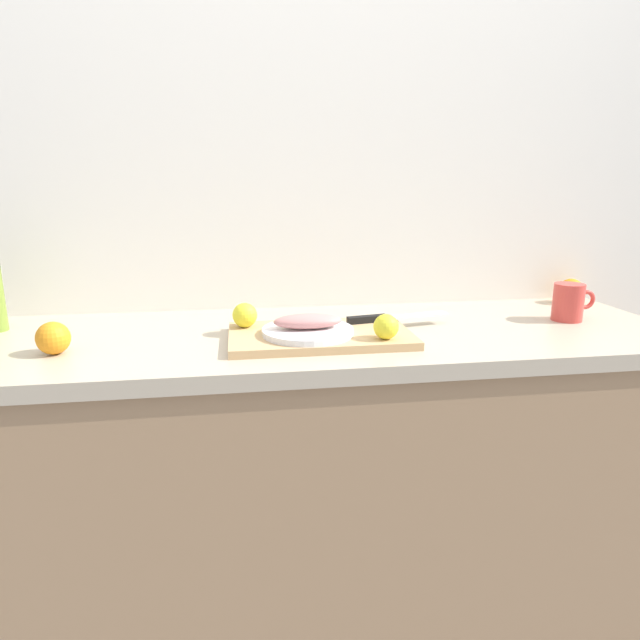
{
  "coord_description": "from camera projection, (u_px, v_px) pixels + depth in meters",
  "views": [
    {
      "loc": [
        -0.16,
        -1.35,
        1.28
      ],
      "look_at": [
        0.03,
        -0.07,
        0.95
      ],
      "focal_mm": 30.35,
      "sensor_mm": 36.0,
      "label": 1
    }
  ],
  "objects": [
    {
      "name": "back_wall",
      "position": [
        290.0,
        193.0,
        1.64
      ],
      "size": [
        3.2,
        0.05,
        2.5
      ],
      "primitive_type": "cube",
      "color": "white",
      "rests_on": "ground_plane"
    },
    {
      "name": "white_plate",
      "position": [
        307.0,
        331.0,
        1.32
      ],
      "size": [
        0.22,
        0.22,
        0.01
      ],
      "primitive_type": "cylinder",
      "color": "white",
      "rests_on": "cutting_board"
    },
    {
      "name": "lemon_0",
      "position": [
        386.0,
        327.0,
        1.27
      ],
      "size": [
        0.06,
        0.06,
        0.06
      ],
      "primitive_type": "sphere",
      "color": "yellow",
      "rests_on": "cutting_board"
    },
    {
      "name": "kitchen_counter",
      "position": [
        305.0,
        486.0,
        1.52
      ],
      "size": [
        2.0,
        0.6,
        0.9
      ],
      "color": "#9E7A56",
      "rests_on": "ground_plane"
    },
    {
      "name": "coffee_mug_0",
      "position": [
        569.0,
        302.0,
        1.52
      ],
      "size": [
        0.12,
        0.08,
        0.11
      ],
      "color": "#CC3F38",
      "rests_on": "kitchen_counter"
    },
    {
      "name": "fish_fillet",
      "position": [
        307.0,
        321.0,
        1.31
      ],
      "size": [
        0.17,
        0.07,
        0.04
      ],
      "primitive_type": "ellipsoid",
      "color": "tan",
      "rests_on": "white_plate"
    },
    {
      "name": "orange_1",
      "position": [
        53.0,
        338.0,
        1.22
      ],
      "size": [
        0.08,
        0.08,
        0.08
      ],
      "primitive_type": "sphere",
      "color": "orange",
      "rests_on": "kitchen_counter"
    },
    {
      "name": "orange_0",
      "position": [
        571.0,
        291.0,
        1.75
      ],
      "size": [
        0.08,
        0.08,
        0.08
      ],
      "primitive_type": "sphere",
      "color": "orange",
      "rests_on": "kitchen_counter"
    },
    {
      "name": "chef_knife",
      "position": [
        386.0,
        318.0,
        1.44
      ],
      "size": [
        0.29,
        0.08,
        0.02
      ],
      "rotation": [
        0.0,
        0.0,
        0.18
      ],
      "color": "silver",
      "rests_on": "cutting_board"
    },
    {
      "name": "ground_plane",
      "position": [
        306.0,
        619.0,
        1.63
      ],
      "size": [
        12.0,
        12.0,
        0.0
      ],
      "primitive_type": "plane",
      "color": "slate"
    },
    {
      "name": "cutting_board",
      "position": [
        320.0,
        336.0,
        1.34
      ],
      "size": [
        0.45,
        0.26,
        0.02
      ],
      "primitive_type": "cube",
      "color": "tan",
      "rests_on": "kitchen_counter"
    },
    {
      "name": "lemon_1",
      "position": [
        245.0,
        315.0,
        1.38
      ],
      "size": [
        0.06,
        0.06,
        0.06
      ],
      "primitive_type": "sphere",
      "color": "yellow",
      "rests_on": "cutting_board"
    }
  ]
}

